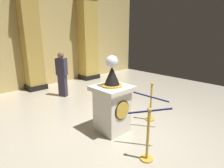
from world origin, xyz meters
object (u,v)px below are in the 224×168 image
stanchion_far (151,107)px  bystander_guest (62,73)px  stanchion_near (148,142)px  pedestal_clock (112,103)px

stanchion_far → bystander_guest: size_ratio=0.65×
stanchion_near → stanchion_far: 1.67m
pedestal_clock → bystander_guest: bearing=81.8°
pedestal_clock → stanchion_far: bearing=-14.5°
bystander_guest → stanchion_near: bearing=-99.5°
pedestal_clock → stanchion_near: (-0.27, -1.21, -0.33)m
bystander_guest → pedestal_clock: bearing=-98.2°
pedestal_clock → stanchion_far: 1.20m
pedestal_clock → stanchion_near: 1.29m
stanchion_near → bystander_guest: 4.33m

